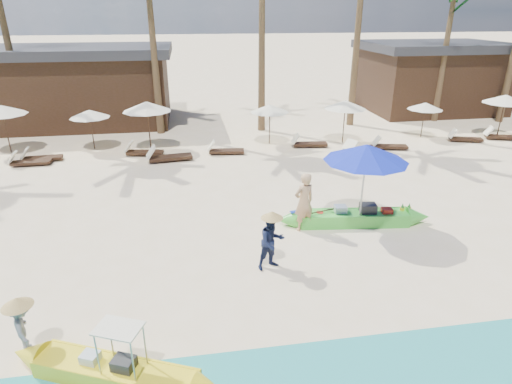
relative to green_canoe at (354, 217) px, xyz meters
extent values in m
plane|color=#FAE0B9|center=(-3.02, -2.30, -0.23)|extent=(240.00, 240.00, 0.00)
cube|color=#4AD340|center=(0.00, 0.00, -0.03)|extent=(3.41, 1.08, 0.40)
cube|color=white|center=(0.00, 0.00, -0.01)|extent=(2.92, 0.83, 0.18)
cube|color=#262628|center=(0.42, -0.05, 0.27)|extent=(0.52, 0.42, 0.37)
cube|color=silver|center=(-0.41, 0.10, 0.23)|extent=(0.40, 0.36, 0.30)
cube|color=red|center=(0.99, -0.17, 0.20)|extent=(0.35, 0.30, 0.23)
cylinder|color=red|center=(-1.04, 0.18, 0.13)|extent=(0.23, 0.23, 0.10)
cylinder|color=#262628|center=(-1.32, 0.10, 0.12)|extent=(0.21, 0.21, 0.08)
sphere|color=tan|center=(-1.63, 0.19, 0.18)|extent=(0.19, 0.19, 0.19)
cylinder|color=yellow|center=(1.53, -0.09, 0.18)|extent=(0.15, 0.15, 0.19)
cylinder|color=yellow|center=(1.74, -0.12, 0.18)|extent=(0.15, 0.15, 0.19)
cube|color=yellow|center=(-6.44, -5.18, -0.05)|extent=(3.02, 1.78, 0.36)
cube|color=white|center=(-6.44, -5.18, -0.03)|extent=(2.57, 1.45, 0.16)
cube|color=#262628|center=(-6.26, -5.26, 0.19)|extent=(0.47, 0.43, 0.29)
cube|color=silver|center=(-6.87, -5.00, 0.18)|extent=(0.39, 0.37, 0.25)
cube|color=white|center=(-6.26, -5.26, 1.01)|extent=(0.91, 0.78, 0.03)
imported|color=tan|center=(-1.64, -0.08, 0.68)|extent=(0.77, 0.63, 1.82)
imported|color=#161E3D|center=(-2.99, -1.98, 0.51)|extent=(0.87, 0.77, 1.49)
imported|color=gray|center=(-8.16, -4.29, 0.48)|extent=(0.62, 0.79, 1.07)
cylinder|color=#99999E|center=(0.11, -0.19, 1.05)|extent=(0.06, 0.06, 2.56)
cone|color=#1427C0|center=(0.11, -0.19, 2.16)|extent=(2.45, 2.45, 0.50)
cylinder|color=#331D15|center=(-13.18, 9.54, 0.85)|extent=(0.05, 0.05, 2.16)
cone|color=white|center=(-13.18, 9.54, 1.78)|extent=(2.16, 2.16, 0.43)
cube|color=#331D15|center=(-11.65, 7.44, -0.09)|extent=(1.60, 0.57, 0.11)
cube|color=white|center=(-12.35, 7.42, 0.19)|extent=(0.37, 0.53, 0.46)
cylinder|color=#331D15|center=(-9.41, 9.48, 0.69)|extent=(0.05, 0.05, 1.84)
cone|color=white|center=(-9.41, 9.48, 1.48)|extent=(1.84, 1.84, 0.37)
cube|color=#331D15|center=(-11.32, 7.97, -0.09)|extent=(1.62, 0.63, 0.11)
cube|color=white|center=(-12.02, 7.92, 0.19)|extent=(0.39, 0.54, 0.46)
cube|color=#331D15|center=(-6.93, 8.07, -0.08)|extent=(1.71, 0.82, 0.12)
cube|color=white|center=(-7.64, 8.20, 0.21)|extent=(0.46, 0.59, 0.48)
cylinder|color=#331D15|center=(-6.73, 8.92, 0.89)|extent=(0.06, 0.06, 2.24)
cone|color=white|center=(-6.73, 8.92, 1.85)|extent=(2.24, 2.24, 0.45)
cube|color=#331D15|center=(-5.75, 7.09, -0.06)|extent=(1.93, 0.83, 0.13)
cube|color=white|center=(-6.57, 6.98, 0.27)|extent=(0.49, 0.65, 0.55)
cylinder|color=#331D15|center=(-0.94, 9.02, 0.72)|extent=(0.05, 0.05, 1.90)
cone|color=white|center=(-0.94, 9.02, 1.54)|extent=(1.90, 1.90, 0.38)
cube|color=#331D15|center=(-3.21, 7.69, -0.09)|extent=(1.64, 0.68, 0.11)
cube|color=white|center=(-3.91, 7.76, 0.19)|extent=(0.41, 0.55, 0.47)
cube|color=#331D15|center=(0.92, 8.15, -0.08)|extent=(1.69, 0.70, 0.12)
cube|color=white|center=(0.20, 8.22, 0.21)|extent=(0.42, 0.57, 0.48)
cylinder|color=#331D15|center=(2.75, 8.64, 0.80)|extent=(0.05, 0.05, 2.06)
cone|color=white|center=(2.75, 8.64, 1.68)|extent=(2.06, 2.06, 0.41)
cube|color=#331D15|center=(3.16, 6.83, -0.08)|extent=(1.80, 1.00, 0.12)
cube|color=white|center=(2.43, 6.62, 0.23)|extent=(0.52, 0.64, 0.50)
cube|color=#331D15|center=(3.06, 7.02, -0.09)|extent=(1.67, 0.84, 0.11)
cube|color=white|center=(2.37, 6.88, 0.19)|extent=(0.46, 0.58, 0.47)
cylinder|color=#331D15|center=(7.14, 8.90, 0.65)|extent=(0.04, 0.04, 1.77)
cone|color=white|center=(7.14, 8.90, 1.41)|extent=(1.77, 1.77, 0.35)
cube|color=#331D15|center=(4.62, 7.16, -0.09)|extent=(1.65, 0.82, 0.11)
cube|color=white|center=(3.93, 7.30, 0.19)|extent=(0.45, 0.57, 0.46)
cylinder|color=#331D15|center=(11.11, 8.27, 0.85)|extent=(0.05, 0.05, 2.15)
cone|color=white|center=(11.11, 8.27, 1.77)|extent=(2.15, 2.15, 0.43)
cube|color=#331D15|center=(8.98, 7.78, -0.09)|extent=(1.64, 0.93, 0.11)
cube|color=white|center=(8.32, 7.97, 0.18)|extent=(0.48, 0.58, 0.46)
cube|color=#331D15|center=(11.08, 7.82, -0.08)|extent=(1.73, 1.04, 0.12)
cube|color=white|center=(10.39, 8.06, 0.21)|extent=(0.52, 0.62, 0.48)
cone|color=brown|center=(-13.47, 12.78, 5.22)|extent=(0.40, 0.40, 10.89)
cone|color=brown|center=(-6.38, 11.97, 4.81)|extent=(0.40, 0.40, 10.08)
cone|color=brown|center=(-0.88, 11.71, 5.40)|extent=(0.40, 0.40, 11.26)
cone|color=brown|center=(4.43, 12.08, 6.35)|extent=(0.40, 0.40, 13.16)
cone|color=brown|center=(9.81, 12.22, 3.81)|extent=(0.40, 0.40, 8.07)
cube|color=#331D15|center=(-11.02, 15.20, 1.67)|extent=(10.00, 6.00, 3.80)
cube|color=#2D2D33|center=(-11.02, 15.20, 3.82)|extent=(10.80, 6.60, 0.50)
cube|color=#331D15|center=(10.98, 15.20, 1.67)|extent=(8.00, 6.00, 3.80)
cube|color=#2D2D33|center=(10.98, 15.20, 3.82)|extent=(8.80, 6.60, 0.50)
camera|label=1|loc=(-4.88, -11.24, 5.92)|focal=30.00mm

